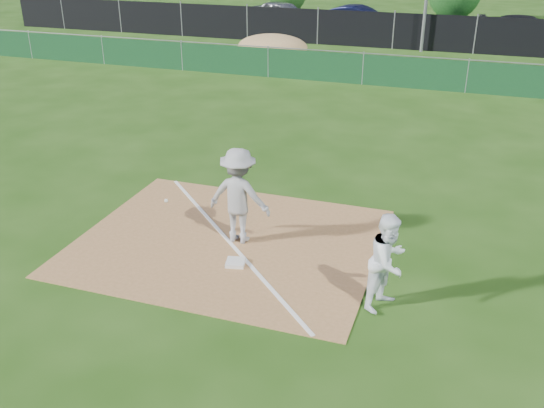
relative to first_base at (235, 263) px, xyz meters
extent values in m
plane|color=#1D410E|center=(-0.48, 9.81, -0.06)|extent=(90.00, 90.00, 0.00)
cube|color=olive|center=(-0.48, 0.81, -0.05)|extent=(6.00, 5.00, 0.02)
cube|color=white|center=(-0.48, 0.81, -0.03)|extent=(5.01, 5.01, 0.01)
cube|color=#0F371B|center=(-0.48, 14.81, 0.54)|extent=(44.00, 0.05, 1.20)
ellipsoid|color=#9E7C4C|center=(-5.48, 18.31, 0.53)|extent=(3.38, 2.60, 1.17)
cube|color=black|center=(-0.48, 22.81, 0.84)|extent=(46.00, 0.04, 1.80)
cube|color=black|center=(-0.48, 27.81, -0.05)|extent=(46.00, 9.00, 0.01)
cube|color=silver|center=(0.00, 0.00, 0.00)|extent=(0.42, 0.42, 0.07)
imported|color=#AAAAAC|center=(-0.28, 0.94, 0.95)|extent=(1.29, 0.75, 1.98)
sphere|color=white|center=(-1.93, 0.94, 0.60)|extent=(0.08, 0.08, 0.08)
imported|color=white|center=(2.91, -0.41, 0.80)|extent=(0.93, 1.02, 1.72)
imported|color=#A8AAB0|center=(-8.07, 27.90, 0.72)|extent=(4.85, 3.49, 1.53)
imported|color=black|center=(-3.00, 26.56, 0.74)|extent=(4.99, 2.35, 1.58)
imported|color=black|center=(6.10, 26.63, 0.67)|extent=(5.21, 2.85, 1.43)
cylinder|color=#382316|center=(-9.20, 32.37, 0.38)|extent=(0.24, 0.24, 0.86)
cylinder|color=#382316|center=(1.78, 33.22, 0.52)|extent=(0.24, 0.24, 1.15)
camera|label=1|loc=(3.88, -9.22, 5.89)|focal=40.00mm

